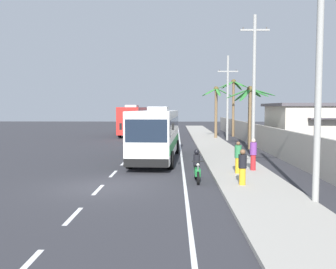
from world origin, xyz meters
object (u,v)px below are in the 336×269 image
utility_pole_far (228,97)px  palm_nearest (216,102)px  coach_bus_far_lane (133,120)px  utility_pole_mid (254,84)px  pedestrian_near_kerb (253,154)px  utility_pole_nearest (318,51)px  pedestrian_midwalk (238,157)px  palm_third (250,103)px  coach_bus_foreground (157,132)px  motorcycle_beside_bus (197,168)px  palm_second (233,96)px  pedestrian_far_walk (242,166)px

utility_pole_far → palm_nearest: 2.06m
coach_bus_far_lane → utility_pole_mid: 23.47m
pedestrian_near_kerb → utility_pole_nearest: bearing=-64.3°
utility_pole_mid → palm_nearest: utility_pole_mid is taller
utility_pole_nearest → utility_pole_mid: utility_pole_nearest is taller
pedestrian_near_kerb → utility_pole_nearest: (0.82, -6.70, 4.45)m
pedestrian_midwalk → utility_pole_mid: utility_pole_mid is taller
utility_pole_far → palm_third: (0.71, -8.67, -0.76)m
utility_pole_far → coach_bus_far_lane: bearing=147.4°
pedestrian_near_kerb → palm_third: palm_third is taller
coach_bus_far_lane → coach_bus_foreground: bearing=-79.5°
pedestrian_near_kerb → utility_pole_mid: (1.38, 6.82, 4.19)m
utility_pole_mid → palm_nearest: bearing=94.0°
coach_bus_foreground → utility_pole_mid: (6.86, 1.64, 3.36)m
pedestrian_midwalk → utility_pole_mid: (2.36, 7.78, 4.24)m
utility_pole_far → palm_nearest: bearing=122.2°
motorcycle_beside_bus → palm_nearest: palm_nearest is taller
motorcycle_beside_bus → palm_second: size_ratio=0.28×
utility_pole_nearest → palm_third: bearing=86.1°
pedestrian_near_kerb → utility_pole_mid: size_ratio=0.17×
palm_third → palm_nearest: bearing=99.7°
pedestrian_far_walk → utility_pole_mid: size_ratio=0.16×
palm_nearest → palm_second: size_ratio=0.85×
coach_bus_far_lane → pedestrian_far_walk: size_ratio=6.86×
coach_bus_foreground → palm_second: palm_second is taller
pedestrian_midwalk → utility_pole_mid: size_ratio=0.16×
utility_pole_nearest → palm_nearest: (-0.50, 28.71, -1.36)m
pedestrian_far_walk → utility_pole_nearest: 5.72m
utility_pole_mid → utility_pole_far: bearing=90.0°
coach_bus_far_lane → utility_pole_nearest: size_ratio=1.03×
coach_bus_far_lane → utility_pole_mid: bearing=-61.9°
pedestrian_midwalk → palm_nearest: size_ratio=0.28×
pedestrian_far_walk → utility_pole_mid: 11.84m
motorcycle_beside_bus → palm_third: (5.27, 14.18, 3.31)m
palm_third → motorcycle_beside_bus: bearing=-110.4°
pedestrian_near_kerb → pedestrian_far_walk: 4.11m
pedestrian_far_walk → utility_pole_nearest: size_ratio=0.15×
utility_pole_mid → palm_third: 5.06m
coach_bus_foreground → pedestrian_near_kerb: 7.58m
utility_pole_nearest → palm_second: size_ratio=1.49×
coach_bus_far_lane → pedestrian_near_kerb: (9.57, -27.32, -0.97)m
utility_pole_mid → utility_pole_far: 13.53m
pedestrian_near_kerb → utility_pole_far: 20.71m
motorcycle_beside_bus → pedestrian_midwalk: pedestrian_midwalk is taller
utility_pole_far → palm_second: 5.56m
pedestrian_midwalk → palm_third: (3.07, 12.62, 2.95)m
utility_pole_far → palm_second: bearing=75.0°
utility_pole_nearest → palm_second: (1.99, 32.40, -0.49)m
coach_bus_far_lane → pedestrian_near_kerb: coach_bus_far_lane is taller
utility_pole_nearest → pedestrian_far_walk: bearing=126.8°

